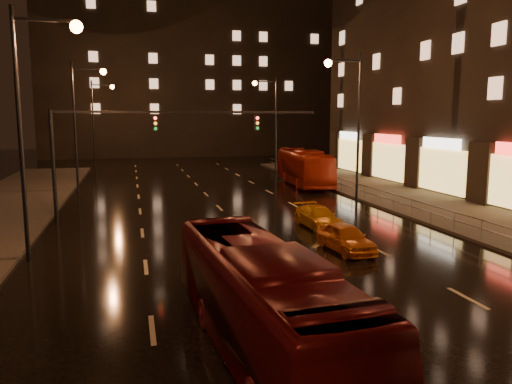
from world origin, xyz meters
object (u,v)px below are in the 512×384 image
at_px(taxi_far, 318,217).
at_px(bus_curb, 304,167).
at_px(bus_red, 262,300).
at_px(taxi_near, 346,238).

bearing_deg(taxi_far, bus_curb, 70.07).
xyz_separation_m(bus_red, bus_curb, (11.40, 29.30, 0.16)).
distance_m(bus_curb, taxi_far, 16.97).
relative_size(bus_curb, taxi_near, 3.06).
relative_size(bus_red, taxi_near, 2.73).
height_order(bus_curb, taxi_far, bus_curb).
bearing_deg(bus_curb, taxi_near, -99.05).
bearing_deg(bus_curb, taxi_far, -101.27).
distance_m(bus_red, taxi_far, 14.63).
xyz_separation_m(taxi_near, taxi_far, (0.57, 4.82, -0.05)).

